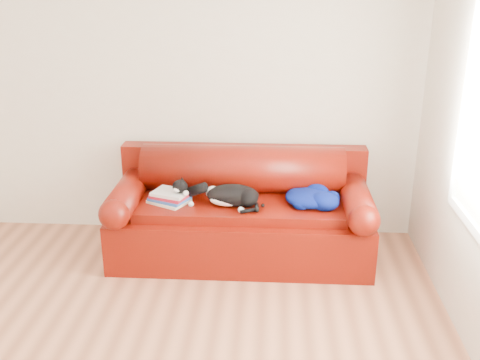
% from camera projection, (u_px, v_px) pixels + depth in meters
% --- Properties ---
extents(room_shell, '(4.52, 4.02, 2.61)m').
position_uv_depth(room_shell, '(101.00, 96.00, 2.83)').
color(room_shell, beige).
rests_on(room_shell, ground).
extents(sofa_base, '(2.10, 0.90, 0.50)m').
position_uv_depth(sofa_base, '(241.00, 229.00, 4.68)').
color(sofa_base, '#3B0E02').
rests_on(sofa_base, ground).
extents(sofa_back, '(2.10, 1.01, 0.88)m').
position_uv_depth(sofa_back, '(243.00, 185.00, 4.80)').
color(sofa_back, '#3B0E02').
rests_on(sofa_back, ground).
extents(book_stack, '(0.37, 0.34, 0.10)m').
position_uv_depth(book_stack, '(170.00, 197.00, 4.52)').
color(book_stack, silver).
rests_on(book_stack, sofa_base).
extents(cat, '(0.56, 0.36, 0.22)m').
position_uv_depth(cat, '(232.00, 196.00, 4.45)').
color(cat, black).
rests_on(cat, sofa_base).
extents(blanket, '(0.49, 0.47, 0.14)m').
position_uv_depth(blanket, '(311.00, 197.00, 4.47)').
color(blanket, '#020C4D').
rests_on(blanket, sofa_base).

